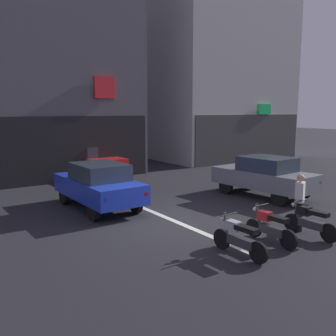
{
  "coord_description": "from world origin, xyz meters",
  "views": [
    {
      "loc": [
        -6.52,
        -8.78,
        3.44
      ],
      "look_at": [
        0.93,
        2.0,
        1.4
      ],
      "focal_mm": 39.16,
      "sensor_mm": 36.0,
      "label": 1
    }
  ],
  "objects": [
    {
      "name": "motorcycle_silver_row_leftmost",
      "position": [
        -0.37,
        -2.85,
        0.46
      ],
      "size": [
        0.55,
        1.67,
        0.98
      ],
      "color": "black",
      "rests_on": "ground"
    },
    {
      "name": "building_mid_block",
      "position": [
        -1.01,
        12.97,
        6.7
      ],
      "size": [
        10.16,
        9.06,
        13.43
      ],
      "color": "#56565B",
      "rests_on": "ground"
    },
    {
      "name": "motorcycle_black_row_centre",
      "position": [
        2.22,
        -3.0,
        0.46
      ],
      "size": [
        0.55,
        1.67,
        0.98
      ],
      "color": "black",
      "rests_on": "ground"
    },
    {
      "name": "motorcycle_red_row_left_mid",
      "position": [
        0.93,
        -2.71,
        0.46
      ],
      "size": [
        0.55,
        1.67,
        0.98
      ],
      "color": "black",
      "rests_on": "ground"
    },
    {
      "name": "car_blue_crossing_near",
      "position": [
        -1.33,
        3.05,
        0.89
      ],
      "size": [
        1.85,
        4.14,
        1.64
      ],
      "color": "black",
      "rests_on": "ground"
    },
    {
      "name": "ground_plane",
      "position": [
        0.0,
        0.0,
        0.0
      ],
      "size": [
        120.0,
        120.0,
        0.0
      ],
      "primitive_type": "plane",
      "color": "#232328"
    },
    {
      "name": "person_by_motorcycles",
      "position": [
        2.39,
        -2.52,
        0.86
      ],
      "size": [
        0.42,
        0.35,
        1.67
      ],
      "color": "#23232D",
      "rests_on": "ground"
    },
    {
      "name": "building_far_right",
      "position": [
        12.37,
        12.97,
        10.0
      ],
      "size": [
        10.13,
        8.86,
        20.02
      ],
      "color": "silver",
      "rests_on": "ground"
    },
    {
      "name": "lane_centre_line",
      "position": [
        0.0,
        6.0,
        0.0
      ],
      "size": [
        0.2,
        18.0,
        0.01
      ],
      "primitive_type": "cube",
      "color": "silver",
      "rests_on": "ground"
    },
    {
      "name": "car_red_down_street",
      "position": [
        1.21,
        9.33,
        0.89
      ],
      "size": [
        1.97,
        4.18,
        1.64
      ],
      "color": "black",
      "rests_on": "ground"
    },
    {
      "name": "car_grey_parked_kerbside",
      "position": [
        4.93,
        0.96,
        0.89
      ],
      "size": [
        2.08,
        4.23,
        1.64
      ],
      "color": "black",
      "rests_on": "ground"
    }
  ]
}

